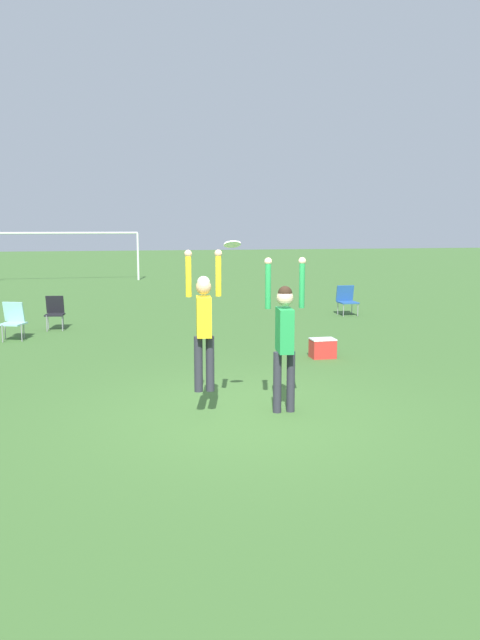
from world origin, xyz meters
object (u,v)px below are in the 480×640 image
object	(u,v)px
camping_chair_3	(13,319)
cooler_box	(323,348)
camping_chair_1	(347,299)
frisbee	(232,244)
camping_chair_2	(55,310)
person_jumping	(204,318)
person_defending	(285,331)

from	to	relation	value
camping_chair_3	cooler_box	xyz separation A→B (m)	(6.39, -3.47, -0.30)
camping_chair_1	camping_chair_3	distance (m)	9.43
frisbee	camping_chair_2	xyz separation A→B (m)	(-2.96, 8.29, -1.90)
camping_chair_3	cooler_box	world-z (taller)	camping_chair_3
frisbee	camping_chair_1	xyz separation A→B (m)	(5.37, 9.21, -1.91)
camping_chair_1	cooler_box	world-z (taller)	camping_chair_1
camping_chair_1	camping_chair_2	bearing A→B (deg)	6.84
person_jumping	camping_chair_1	bearing A→B (deg)	-26.07
person_defending	camping_chair_1	bearing A→B (deg)	159.69
person_defending	camping_chair_1	size ratio (longest dim) A/B	2.52
camping_chair_1	person_defending	bearing A→B (deg)	63.76
person_jumping	frisbee	distance (m)	1.11
camping_chair_3	person_defending	bearing A→B (deg)	145.27
camping_chair_2	cooler_box	size ratio (longest dim) A/B	1.76
person_jumping	person_defending	xyz separation A→B (m)	(1.13, -0.13, -0.20)
frisbee	camping_chair_3	size ratio (longest dim) A/B	0.26
cooler_box	frisbee	bearing A→B (deg)	-126.20
person_jumping	person_defending	size ratio (longest dim) A/B	0.90
person_defending	cooler_box	size ratio (longest dim) A/B	4.51
person_jumping	camping_chair_2	distance (m)	8.50
camping_chair_2	cooler_box	xyz separation A→B (m)	(5.54, -4.76, -0.30)
person_defending	camping_chair_3	world-z (taller)	person_defending
frisbee	camping_chair_2	size ratio (longest dim) A/B	0.27
person_jumping	person_defending	world-z (taller)	person_jumping
camping_chair_2	cooler_box	bearing A→B (deg)	147.52
frisbee	camping_chair_2	distance (m)	9.01
camping_chair_1	cooler_box	distance (m)	6.33
camping_chair_2	camping_chair_3	size ratio (longest dim) A/B	0.98
cooler_box	camping_chair_3	bearing A→B (deg)	151.51
person_jumping	camping_chair_3	bearing A→B (deg)	33.62
frisbee	camping_chair_3	distance (m)	8.19
camping_chair_1	camping_chair_3	world-z (taller)	camping_chair_3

